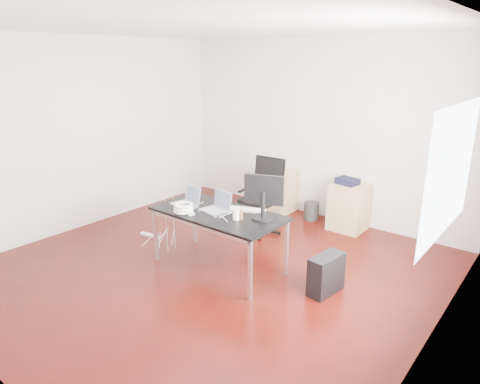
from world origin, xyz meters
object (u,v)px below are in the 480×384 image
Objects in this scene: desk at (218,216)px; office_chair at (263,192)px; filing_cabinet_left at (277,191)px; pc_tower at (326,274)px; filing_cabinet_right at (349,207)px.

office_chair is (-0.28, 1.31, -0.07)m from desk.
filing_cabinet_left is (-0.32, 0.86, -0.26)m from office_chair.
desk reaches higher than pc_tower.
office_chair is at bearing 154.90° from pc_tower.
pc_tower is at bearing 12.82° from desk.
pc_tower is (1.90, -1.87, -0.13)m from filing_cabinet_left.
desk is at bearing -107.69° from filing_cabinet_right.
office_chair is 1.54× the size of filing_cabinet_right.
desk is 2.29× the size of filing_cabinet_right.
filing_cabinet_right is 1.56× the size of pc_tower.
office_chair is 0.95m from filing_cabinet_left.
desk is 1.41m from pc_tower.
filing_cabinet_left and filing_cabinet_right have the same top height.
desk is at bearing -80.47° from office_chair.
filing_cabinet_left is (-0.60, 2.17, -0.33)m from desk.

